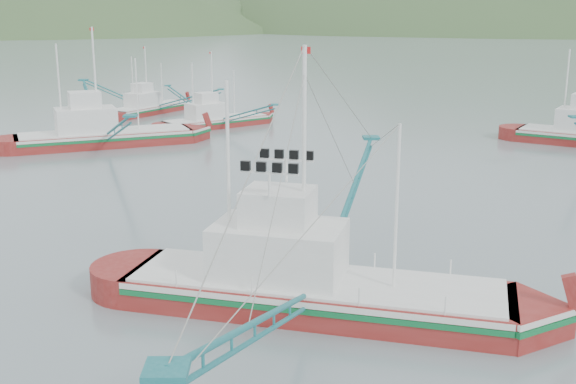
{
  "coord_description": "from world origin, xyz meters",
  "views": [
    {
      "loc": [
        -0.38,
        -30.86,
        12.71
      ],
      "look_at": [
        0.0,
        6.0,
        3.2
      ],
      "focal_mm": 45.0,
      "sensor_mm": 36.0,
      "label": 1
    }
  ],
  "objects_px": {
    "main_boat": "(312,260)",
    "bg_boat_left": "(102,121)",
    "bg_boat_far": "(215,110)",
    "bg_boat_extra": "(149,98)"
  },
  "relations": [
    {
      "from": "main_boat",
      "to": "bg_boat_left",
      "type": "distance_m",
      "value": 42.06
    },
    {
      "from": "bg_boat_far",
      "to": "bg_boat_extra",
      "type": "height_order",
      "value": "same"
    },
    {
      "from": "main_boat",
      "to": "bg_boat_far",
      "type": "xyz_separation_m",
      "value": [
        -8.39,
        48.78,
        -0.44
      ]
    },
    {
      "from": "main_boat",
      "to": "bg_boat_extra",
      "type": "relative_size",
      "value": 1.56
    },
    {
      "from": "bg_boat_left",
      "to": "bg_boat_extra",
      "type": "distance_m",
      "value": 21.07
    },
    {
      "from": "main_boat",
      "to": "bg_boat_extra",
      "type": "distance_m",
      "value": 61.59
    },
    {
      "from": "bg_boat_extra",
      "to": "bg_boat_far",
      "type": "bearing_deg",
      "value": -107.41
    },
    {
      "from": "bg_boat_left",
      "to": "bg_boat_extra",
      "type": "relative_size",
      "value": 1.49
    },
    {
      "from": "bg_boat_far",
      "to": "bg_boat_left",
      "type": "relative_size",
      "value": 0.68
    },
    {
      "from": "main_boat",
      "to": "bg_boat_left",
      "type": "xyz_separation_m",
      "value": [
        -17.96,
        38.04,
        0.04
      ]
    }
  ]
}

